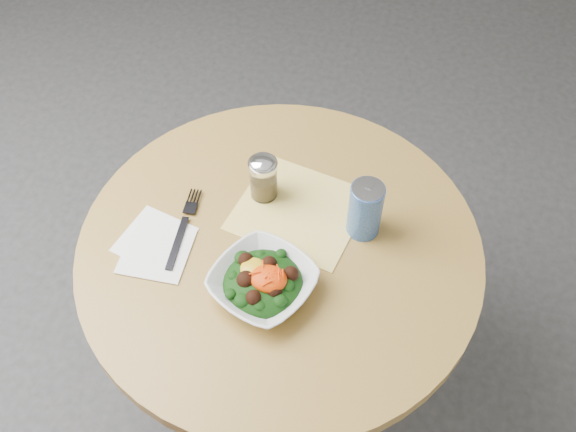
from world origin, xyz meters
name	(u,v)px	position (x,y,z in m)	size (l,w,h in m)	color
ground	(282,381)	(0.00, 0.00, 0.00)	(6.00, 6.00, 0.00)	#2D2D2F
table	(280,289)	(0.00, 0.00, 0.55)	(0.90, 0.90, 0.75)	black
cloth_napkin	(299,210)	(0.02, 0.10, 0.75)	(0.27, 0.25, 0.00)	yellow
paper_napkins	(155,246)	(-0.26, -0.07, 0.75)	(0.18, 0.19, 0.00)	white
salad_bowl	(263,282)	(-0.01, -0.12, 0.78)	(0.27, 0.27, 0.08)	silver
fork	(184,225)	(-0.22, -0.01, 0.76)	(0.03, 0.23, 0.00)	black
spice_shaker	(263,177)	(-0.07, 0.13, 0.81)	(0.07, 0.07, 0.12)	silver
beverage_can	(365,209)	(0.17, 0.08, 0.82)	(0.08, 0.08, 0.14)	navy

